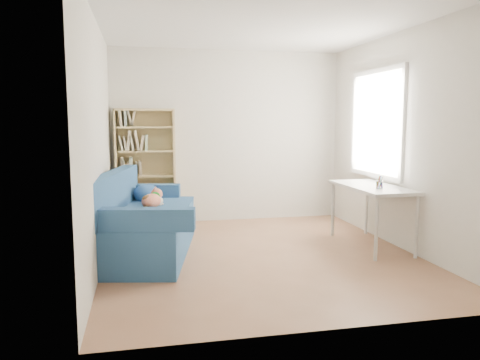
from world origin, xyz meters
The scene contains 6 objects.
ground centered at (0.00, 0.00, 0.00)m, with size 4.00×4.00×0.00m, color #8C5D3F.
room_shell centered at (0.10, 0.03, 1.64)m, with size 3.54×4.04×2.62m.
sofa centered at (-1.32, 0.32, 0.36)m, with size 1.29×2.12×0.96m.
bookshelf centered at (-1.25, 1.85, 0.79)m, with size 0.86×0.27×1.71m.
desk centered at (1.43, 0.11, 0.68)m, with size 0.59×1.29×0.75m.
pen_cup centered at (1.40, -0.12, 0.81)m, with size 0.08×0.08×0.15m.
Camera 1 is at (-1.32, -5.07, 1.52)m, focal length 35.00 mm.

